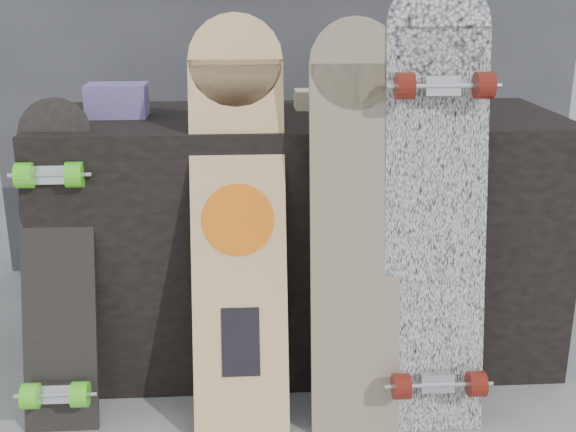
{
  "coord_description": "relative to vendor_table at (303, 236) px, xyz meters",
  "views": [
    {
      "loc": [
        -0.19,
        -1.72,
        1.19
      ],
      "look_at": [
        -0.07,
        0.2,
        0.57
      ],
      "focal_mm": 45.0,
      "sensor_mm": 36.0,
      "label": 1
    }
  ],
  "objects": [
    {
      "name": "merch_box_purple",
      "position": [
        -0.57,
        0.01,
        0.45
      ],
      "size": [
        0.18,
        0.12,
        0.1
      ],
      "primitive_type": "cube",
      "color": "#473268",
      "rests_on": "vendor_table"
    },
    {
      "name": "ground",
      "position": [
        0.0,
        -0.5,
        -0.4
      ],
      "size": [
        60.0,
        60.0,
        0.0
      ],
      "primitive_type": "plane",
      "color": "slate",
      "rests_on": "ground"
    },
    {
      "name": "vendor_table",
      "position": [
        0.0,
        0.0,
        0.0
      ],
      "size": [
        1.6,
        0.6,
        0.8
      ],
      "primitive_type": "cube",
      "color": "black",
      "rests_on": "ground"
    },
    {
      "name": "merch_box_flat",
      "position": [
        0.09,
        0.12,
        0.43
      ],
      "size": [
        0.22,
        0.1,
        0.06
      ],
      "primitive_type": "cube",
      "color": "#D1B78C",
      "rests_on": "vendor_table"
    },
    {
      "name": "skateboard_dark",
      "position": [
        -0.71,
        -0.33,
        0.06
      ],
      "size": [
        0.2,
        0.33,
        0.89
      ],
      "rotation": [
        -0.29,
        0.0,
        0.0
      ],
      "color": "black",
      "rests_on": "ground"
    },
    {
      "name": "merch_box_small",
      "position": [
        0.25,
        0.07,
        0.46
      ],
      "size": [
        0.14,
        0.14,
        0.12
      ],
      "primitive_type": "cube",
      "color": "#473268",
      "rests_on": "vendor_table"
    },
    {
      "name": "longboard_celtic",
      "position": [
        0.11,
        -0.41,
        0.19
      ],
      "size": [
        0.24,
        0.22,
        1.11
      ],
      "rotation": [
        -0.18,
        0.0,
        0.0
      ],
      "color": "beige",
      "rests_on": "ground"
    },
    {
      "name": "longboard_cascadia",
      "position": [
        0.32,
        -0.41,
        0.24
      ],
      "size": [
        0.27,
        0.3,
        1.22
      ],
      "rotation": [
        -0.18,
        0.0,
        0.0
      ],
      "color": "white",
      "rests_on": "ground"
    },
    {
      "name": "booth",
      "position": [
        0.0,
        0.85,
        0.7
      ],
      "size": [
        2.4,
        0.22,
        2.2
      ],
      "color": "#36363C",
      "rests_on": "ground"
    },
    {
      "name": "longboard_geisha",
      "position": [
        -0.21,
        -0.34,
        0.19
      ],
      "size": [
        0.26,
        0.37,
        1.12
      ],
      "rotation": [
        -0.31,
        0.0,
        0.0
      ],
      "color": "beige",
      "rests_on": "ground"
    }
  ]
}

